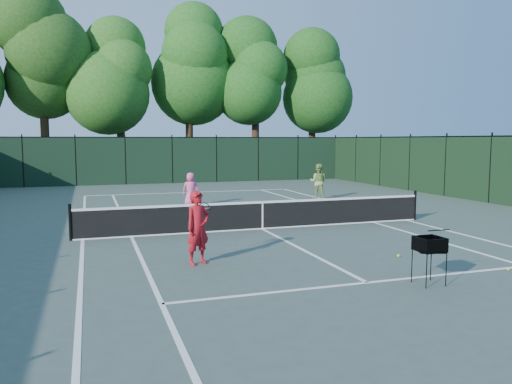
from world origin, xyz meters
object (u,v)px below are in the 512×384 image
object	(u,v)px
coach	(198,228)
player_pink	(191,189)
ball_hopper	(430,245)
loose_ball_midcourt	(398,256)
loose_ball_near_cart	(508,269)
player_green	(318,182)

from	to	relation	value
coach	player_pink	size ratio (longest dim) A/B	1.17
player_pink	ball_hopper	bearing A→B (deg)	115.95
loose_ball_midcourt	loose_ball_near_cart	bearing A→B (deg)	-50.22
player_pink	ball_hopper	xyz separation A→B (m)	(2.19, -13.17, 0.07)
coach	loose_ball_midcourt	xyz separation A→B (m)	(4.81, -0.88, -0.82)
ball_hopper	loose_ball_midcourt	world-z (taller)	ball_hopper
coach	ball_hopper	distance (m)	5.05
player_green	loose_ball_near_cart	xyz separation A→B (m)	(-1.75, -13.27, -0.83)
player_green	ball_hopper	xyz separation A→B (m)	(-4.10, -13.59, -0.06)
player_pink	player_green	distance (m)	6.31
player_pink	ball_hopper	distance (m)	13.36
loose_ball_near_cart	loose_ball_midcourt	distance (m)	2.43
ball_hopper	loose_ball_midcourt	bearing A→B (deg)	88.21
loose_ball_midcourt	ball_hopper	bearing A→B (deg)	-110.20
player_pink	loose_ball_midcourt	distance (m)	11.41
loose_ball_near_cart	loose_ball_midcourt	size ratio (longest dim) A/B	1.00
ball_hopper	loose_ball_near_cart	xyz separation A→B (m)	(2.35, 0.32, -0.77)
loose_ball_near_cart	loose_ball_midcourt	bearing A→B (deg)	129.78
player_pink	loose_ball_midcourt	world-z (taller)	player_pink
ball_hopper	player_green	bearing A→B (deg)	91.61
coach	player_pink	xyz separation A→B (m)	(1.82, 10.11, -0.13)
player_pink	player_green	xyz separation A→B (m)	(6.29, 0.41, 0.13)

